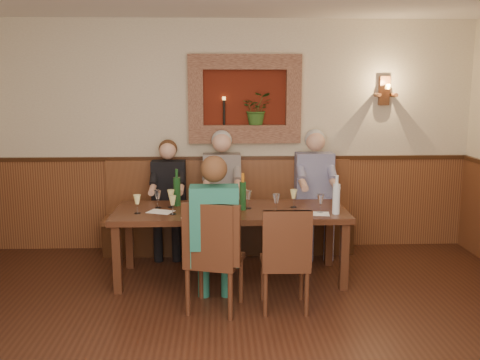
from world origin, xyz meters
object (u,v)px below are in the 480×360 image
object	(u,v)px
person_chair_front	(215,246)
wine_bottle_green_a	(243,195)
chair_near_left	(214,278)
bench	(229,225)
dining_table	(231,216)
person_bench_right	(315,202)
chair_near_right	(284,280)
person_bench_mid	(222,204)
person_bench_left	(169,208)
wine_bottle_green_b	(177,191)
water_bottle	(336,198)
spittoon_bucket	(228,199)

from	to	relation	value
person_chair_front	wine_bottle_green_a	world-z (taller)	person_chair_front
chair_near_left	bench	bearing A→B (deg)	100.70
dining_table	person_chair_front	distance (m)	0.80
person_bench_right	wine_bottle_green_a	world-z (taller)	person_bench_right
person_bench_right	person_chair_front	distance (m)	2.01
dining_table	person_chair_front	bearing A→B (deg)	-101.83
chair_near_left	person_chair_front	size ratio (longest dim) A/B	0.72
chair_near_right	person_bench_mid	size ratio (longest dim) A/B	0.65
chair_near_left	person_bench_right	world-z (taller)	person_bench_right
chair_near_right	person_bench_left	bearing A→B (deg)	126.83
person_bench_left	wine_bottle_green_a	size ratio (longest dim) A/B	3.60
person_bench_right	wine_bottle_green_b	world-z (taller)	person_bench_right
person_bench_left	wine_bottle_green_a	xyz separation A→B (m)	(0.85, -0.87, 0.34)
person_bench_right	wine_bottle_green_a	distance (m)	1.29
dining_table	person_chair_front	size ratio (longest dim) A/B	1.67
water_bottle	chair_near_left	bearing A→B (deg)	-155.36
person_bench_right	water_bottle	distance (m)	1.11
person_bench_right	wine_bottle_green_b	distance (m)	1.75
wine_bottle_green_b	person_bench_right	bearing A→B (deg)	21.93
person_bench_left	dining_table	bearing A→B (deg)	-49.30
person_chair_front	spittoon_bucket	size ratio (longest dim) A/B	6.54
chair_near_right	person_chair_front	size ratio (longest dim) A/B	0.67
chair_near_left	wine_bottle_green_b	bearing A→B (deg)	128.17
spittoon_bucket	wine_bottle_green_a	distance (m)	0.16
chair_near_left	spittoon_bucket	world-z (taller)	chair_near_left
chair_near_left	water_bottle	distance (m)	1.48
spittoon_bucket	bench	bearing A→B (deg)	88.26
person_chair_front	wine_bottle_green_b	xyz separation A→B (m)	(-0.40, 0.97, 0.32)
dining_table	bench	xyz separation A→B (m)	(0.00, 0.94, -0.35)
person_chair_front	wine_bottle_green_b	size ratio (longest dim) A/B	3.60
dining_table	wine_bottle_green_b	size ratio (longest dim) A/B	6.03
person_bench_left	person_chair_front	world-z (taller)	person_chair_front
bench	person_bench_left	xyz separation A→B (m)	(-0.72, -0.10, 0.24)
chair_near_right	spittoon_bucket	world-z (taller)	spittoon_bucket
person_bench_left	chair_near_left	bearing A→B (deg)	-71.35
chair_near_right	person_bench_right	size ratio (longest dim) A/B	0.64
chair_near_left	chair_near_right	distance (m)	0.64
bench	chair_near_left	bearing A→B (deg)	-95.54
bench	water_bottle	size ratio (longest dim) A/B	7.61
person_chair_front	wine_bottle_green_a	bearing A→B (deg)	68.97
water_bottle	wine_bottle_green_b	bearing A→B (deg)	165.17
wine_bottle_green_b	chair_near_left	bearing A→B (deg)	-68.07
wine_bottle_green_b	chair_near_right	bearing A→B (deg)	-43.90
dining_table	person_bench_right	distance (m)	1.33
chair_near_left	person_chair_front	xyz separation A→B (m)	(0.01, 0.02, 0.29)
person_bench_mid	wine_bottle_green_b	distance (m)	0.86
person_bench_right	spittoon_bucket	world-z (taller)	person_bench_right
person_chair_front	wine_bottle_green_b	world-z (taller)	person_chair_front
wine_bottle_green_a	wine_bottle_green_b	distance (m)	0.73
wine_bottle_green_a	water_bottle	distance (m)	0.95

